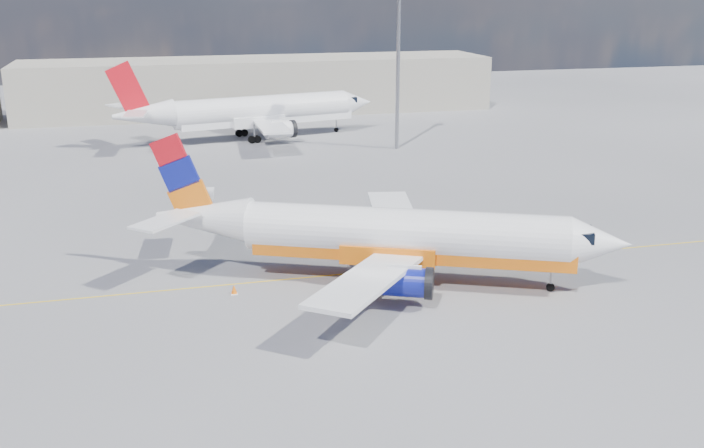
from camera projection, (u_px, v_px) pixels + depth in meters
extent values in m
plane|color=#5B5B60|center=(351.00, 291.00, 49.67)|extent=(240.00, 240.00, 0.00)
cube|color=yellow|center=(339.00, 274.00, 52.45)|extent=(70.00, 0.15, 0.01)
cube|color=#A7A090|center=(259.00, 85.00, 119.12)|extent=(70.00, 14.00, 8.00)
cylinder|color=white|center=(405.00, 233.00, 50.16)|extent=(19.98, 11.41, 3.17)
cone|color=white|center=(601.00, 243.00, 48.16)|extent=(4.71, 4.43, 3.17)
cone|color=white|center=(203.00, 218.00, 52.30)|extent=(7.19, 5.45, 3.01)
cube|color=black|center=(580.00, 234.00, 48.22)|extent=(2.33, 2.61, 0.65)
cube|color=orange|center=(412.00, 249.00, 50.40)|extent=(19.74, 10.90, 1.12)
cube|color=white|center=(395.00, 216.00, 56.79)|extent=(4.98, 11.55, 0.75)
cube|color=white|center=(367.00, 280.00, 44.49)|extent=(9.31, 10.61, 0.75)
cylinder|color=navy|center=(417.00, 239.00, 54.54)|extent=(3.79, 3.01, 1.77)
cylinder|color=navy|center=(404.00, 282.00, 46.63)|extent=(3.79, 3.01, 1.77)
cylinder|color=black|center=(439.00, 240.00, 54.29)|extent=(1.24, 1.97, 1.96)
cylinder|color=black|center=(429.00, 284.00, 46.39)|extent=(1.24, 1.97, 1.96)
cube|color=orange|center=(181.00, 175.00, 51.70)|extent=(4.10, 2.07, 5.82)
cube|color=white|center=(199.00, 197.00, 55.16)|extent=(2.57, 4.87, 0.17)
cube|color=white|center=(165.00, 221.00, 49.54)|extent=(4.66, 4.82, 0.17)
cylinder|color=gray|center=(551.00, 274.00, 49.26)|extent=(0.22, 0.22, 1.96)
cylinder|color=black|center=(550.00, 287.00, 49.52)|extent=(0.57, 0.42, 0.52)
cylinder|color=black|center=(380.00, 263.00, 53.43)|extent=(0.91, 0.67, 0.84)
cylinder|color=black|center=(370.00, 287.00, 49.22)|extent=(0.91, 0.67, 0.84)
cylinder|color=white|center=(263.00, 109.00, 98.05)|extent=(22.69, 7.99, 3.47)
cone|color=white|center=(357.00, 103.00, 103.70)|extent=(4.71, 4.23, 3.47)
cone|color=white|center=(143.00, 115.00, 91.65)|extent=(7.67, 4.69, 3.30)
cube|color=black|center=(347.00, 99.00, 102.92)|extent=(2.18, 2.65, 0.71)
cube|color=white|center=(267.00, 118.00, 98.61)|extent=(22.56, 7.39, 1.22)
cube|color=white|center=(233.00, 110.00, 103.79)|extent=(8.27, 12.45, 0.82)
cube|color=white|center=(272.00, 126.00, 91.55)|extent=(3.73, 12.36, 0.82)
cylinder|color=white|center=(255.00, 119.00, 102.75)|extent=(3.99, 2.65, 1.94)
cylinder|color=white|center=(280.00, 130.00, 94.88)|extent=(3.99, 2.65, 1.94)
cylinder|color=black|center=(266.00, 118.00, 103.45)|extent=(0.94, 2.20, 2.14)
cylinder|color=black|center=(293.00, 129.00, 95.58)|extent=(0.94, 2.20, 2.14)
cube|color=red|center=(128.00, 89.00, 90.09)|extent=(4.75, 1.28, 6.37)
cube|color=white|center=(124.00, 106.00, 93.60)|extent=(4.48, 5.54, 0.18)
cube|color=white|center=(135.00, 114.00, 88.01)|extent=(2.78, 5.32, 0.18)
cylinder|color=gray|center=(336.00, 122.00, 103.09)|extent=(0.22, 0.22, 2.14)
cylinder|color=black|center=(336.00, 130.00, 103.38)|extent=(0.61, 0.36, 0.57)
cylinder|color=black|center=(242.00, 133.00, 100.22)|extent=(0.98, 0.57, 0.92)
cylinder|color=black|center=(255.00, 139.00, 96.02)|extent=(0.98, 0.57, 0.92)
cylinder|color=black|center=(471.00, 254.00, 55.51)|extent=(0.61, 0.44, 0.56)
cylinder|color=black|center=(488.00, 260.00, 54.33)|extent=(0.61, 0.44, 0.56)
cylinder|color=black|center=(493.00, 248.00, 56.86)|extent=(0.61, 0.44, 0.56)
cylinder|color=black|center=(509.00, 254.00, 55.68)|extent=(0.61, 0.44, 0.56)
cube|color=gold|center=(491.00, 246.00, 55.43)|extent=(3.31, 2.63, 1.13)
cube|color=black|center=(486.00, 236.00, 54.83)|extent=(1.78, 1.78, 0.68)
cube|color=white|center=(234.00, 294.00, 49.15)|extent=(0.44, 0.44, 0.04)
cone|color=orange|center=(234.00, 289.00, 49.06)|extent=(0.38, 0.38, 0.58)
cylinder|color=gray|center=(398.00, 61.00, 89.94)|extent=(0.45, 0.45, 20.55)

